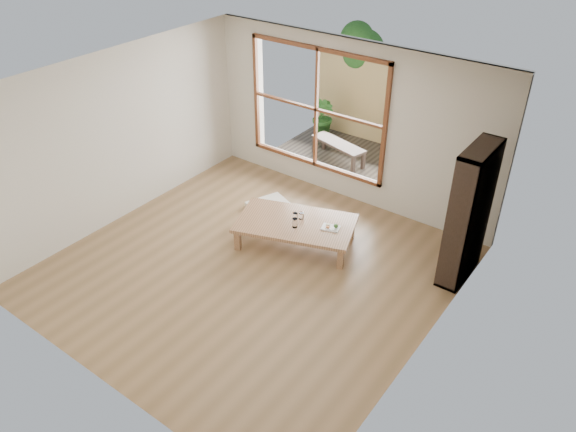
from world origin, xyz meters
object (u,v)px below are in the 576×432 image
at_px(bookshelf, 469,215).
at_px(food_tray, 332,227).
at_px(low_table, 296,224).
at_px(garden_bench, 338,146).

relative_size(bookshelf, food_tray, 6.50).
height_order(low_table, bookshelf, bookshelf).
bearing_deg(bookshelf, low_table, -161.64).
relative_size(low_table, food_tray, 6.48).
bearing_deg(garden_bench, bookshelf, -16.19).
height_order(bookshelf, garden_bench, bookshelf).
distance_m(low_table, food_tray, 0.54).
xyz_separation_m(low_table, garden_bench, (-0.88, 2.58, -0.00)).
bearing_deg(garden_bench, food_tray, -45.26).
height_order(low_table, garden_bench, garden_bench).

